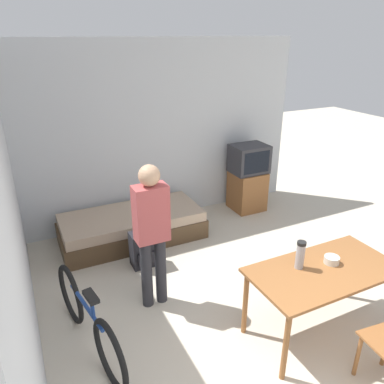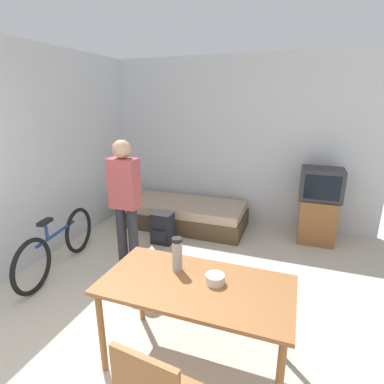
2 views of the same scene
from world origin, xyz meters
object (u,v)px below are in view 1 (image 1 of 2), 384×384
object	(u,v)px
tv	(248,178)
bicycle	(88,320)
person_standing	(152,228)
mate_bowl	(332,260)
thermos_flask	(300,254)
backpack	(143,249)
daybed	(132,226)
dining_table	(323,277)

from	to	relation	value
tv	bicycle	bearing A→B (deg)	-147.21
person_standing	mate_bowl	size ratio (longest dim) A/B	11.29
thermos_flask	backpack	distance (m)	2.07
bicycle	person_standing	world-z (taller)	person_standing
daybed	backpack	world-z (taller)	backpack
tv	bicycle	xyz separation A→B (m)	(-3.01, -1.94, -0.23)
bicycle	person_standing	distance (m)	1.04
thermos_flask	bicycle	bearing A→B (deg)	161.17
person_standing	dining_table	bearing A→B (deg)	-40.92
tv	dining_table	size ratio (longest dim) A/B	0.78
thermos_flask	mate_bowl	size ratio (longest dim) A/B	1.95
dining_table	backpack	bearing A→B (deg)	122.06
daybed	bicycle	world-z (taller)	bicycle
tv	backpack	bearing A→B (deg)	-158.11
mate_bowl	daybed	bearing A→B (deg)	115.94
daybed	person_standing	distance (m)	1.61
mate_bowl	dining_table	bearing A→B (deg)	-158.84
tv	person_standing	size ratio (longest dim) A/B	0.69
bicycle	backpack	bearing A→B (deg)	50.67
backpack	dining_table	bearing A→B (deg)	-57.94
thermos_flask	mate_bowl	xyz separation A→B (m)	(0.33, -0.07, -0.12)
bicycle	thermos_flask	bearing A→B (deg)	-18.83
daybed	mate_bowl	world-z (taller)	mate_bowl
dining_table	person_standing	size ratio (longest dim) A/B	0.88
backpack	thermos_flask	bearing A→B (deg)	-60.91
daybed	dining_table	bearing A→B (deg)	-66.97
backpack	person_standing	bearing A→B (deg)	-99.38
tv	mate_bowl	xyz separation A→B (m)	(-0.83, -2.64, 0.21)
tv	backpack	distance (m)	2.31
tv	mate_bowl	world-z (taller)	tv
bicycle	mate_bowl	xyz separation A→B (m)	(2.18, -0.70, 0.45)
bicycle	mate_bowl	size ratio (longest dim) A/B	10.99
daybed	thermos_flask	bearing A→B (deg)	-69.96
bicycle	backpack	size ratio (longest dim) A/B	3.38
dining_table	bicycle	xyz separation A→B (m)	(-2.05, 0.76, -0.33)
daybed	tv	world-z (taller)	tv
person_standing	bicycle	bearing A→B (deg)	-155.46
bicycle	mate_bowl	distance (m)	2.33
dining_table	bicycle	world-z (taller)	dining_table
daybed	bicycle	size ratio (longest dim) A/B	1.28
dining_table	thermos_flask	bearing A→B (deg)	147.85
daybed	dining_table	size ratio (longest dim) A/B	1.41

